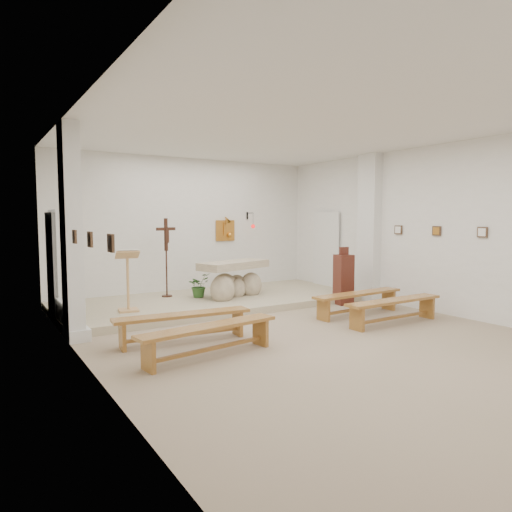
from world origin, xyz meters
TOP-DOWN VIEW (x-y plane):
  - ground at (0.00, 0.00)m, footprint 7.00×10.00m
  - wall_left at (-3.49, 0.00)m, footprint 0.02×10.00m
  - wall_right at (3.49, 0.00)m, footprint 0.02×10.00m
  - wall_back at (0.00, 4.99)m, footprint 7.00×0.02m
  - ceiling at (0.00, 0.00)m, footprint 7.00×10.00m
  - sanctuary_platform at (0.00, 3.50)m, footprint 6.98×3.00m
  - pilaster_left at (-3.37, 2.00)m, footprint 0.26×0.55m
  - pilaster_right at (3.37, 2.00)m, footprint 0.26×0.55m
  - gold_wall_relief at (1.05, 4.96)m, footprint 0.55×0.04m
  - sanctuary_lamp at (1.75, 4.71)m, footprint 0.11×0.36m
  - station_frame_left_front at (-3.47, -0.80)m, footprint 0.03×0.20m
  - station_frame_left_mid at (-3.47, 0.20)m, footprint 0.03×0.20m
  - station_frame_left_rear at (-3.47, 1.20)m, footprint 0.03×0.20m
  - station_frame_right_front at (3.47, -0.80)m, footprint 0.03×0.20m
  - station_frame_right_mid at (3.47, 0.20)m, footprint 0.03×0.20m
  - station_frame_right_rear at (3.47, 1.20)m, footprint 0.03×0.20m
  - radiator_left at (-3.43, 2.70)m, footprint 0.10×0.85m
  - radiator_right at (3.43, 2.70)m, footprint 0.10×0.85m
  - altar at (0.41, 3.39)m, footprint 1.89×1.17m
  - lectern at (-2.17, 3.03)m, footprint 0.50×0.44m
  - crucifix_stand at (-0.90, 4.22)m, footprint 0.53×0.25m
  - potted_plant at (-0.31, 3.75)m, footprint 0.63×0.60m
  - donation_pedestal at (2.48, 1.90)m, footprint 0.41×0.41m
  - bench_left_front at (-1.93, 0.88)m, footprint 2.24×0.56m
  - bench_right_front at (1.93, 0.88)m, footprint 2.23×0.44m
  - bench_left_second at (-1.93, -0.06)m, footprint 2.24×0.65m
  - bench_right_second at (1.93, -0.06)m, footprint 2.22×0.35m

SIDE VIEW (x-z plane):
  - ground at x=0.00m, z-range 0.00..0.00m
  - sanctuary_platform at x=0.00m, z-range 0.00..0.15m
  - radiator_left at x=-3.43m, z-range 0.01..0.53m
  - radiator_right at x=3.43m, z-range 0.01..0.53m
  - bench_left_front at x=-1.93m, z-range 0.12..0.59m
  - bench_right_front at x=1.93m, z-range 0.12..0.59m
  - bench_left_second at x=-1.93m, z-range 0.12..0.59m
  - bench_right_second at x=1.93m, z-range 0.12..0.59m
  - potted_plant at x=-0.31m, z-range 0.15..0.70m
  - altar at x=0.41m, z-range 0.04..0.96m
  - donation_pedestal at x=2.48m, z-range -0.08..1.25m
  - lectern at x=-2.17m, z-range 0.14..1.38m
  - crucifix_stand at x=-0.90m, z-range 0.29..2.12m
  - gold_wall_relief at x=1.05m, z-range 1.38..1.92m
  - station_frame_left_front at x=-3.47m, z-range 1.62..1.82m
  - station_frame_left_mid at x=-3.47m, z-range 1.62..1.82m
  - station_frame_left_rear at x=-3.47m, z-range 1.62..1.82m
  - station_frame_right_front at x=3.47m, z-range 1.62..1.82m
  - station_frame_right_mid at x=3.47m, z-range 1.62..1.82m
  - station_frame_right_rear at x=3.47m, z-range 1.62..1.82m
  - wall_left at x=-3.49m, z-range 0.00..3.50m
  - wall_right at x=3.49m, z-range 0.00..3.50m
  - wall_back at x=0.00m, z-range 0.00..3.50m
  - pilaster_left at x=-3.37m, z-range 0.00..3.50m
  - pilaster_right at x=3.37m, z-range 0.00..3.50m
  - sanctuary_lamp at x=1.75m, z-range 1.59..2.03m
  - ceiling at x=0.00m, z-range 3.48..3.50m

